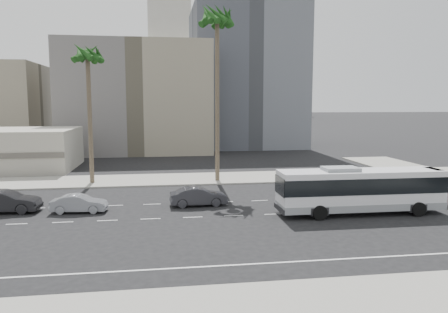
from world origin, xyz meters
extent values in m
plane|color=black|center=(0.00, 0.00, 0.00)|extent=(700.00, 700.00, 0.00)
cube|color=gray|center=(0.00, 15.50, 0.07)|extent=(120.00, 7.00, 0.15)
cube|color=slate|center=(-12.00, 45.00, 9.00)|extent=(24.00, 18.00, 18.00)
cube|color=#4B4E57|center=(8.00, 52.00, 13.00)|extent=(20.00, 20.00, 26.00)
cube|color=silver|center=(-2.00, 250.00, 22.00)|extent=(42.00, 42.00, 44.00)
cube|color=silver|center=(-2.00, 250.00, 60.00)|extent=(26.00, 26.00, 32.00)
cube|color=slate|center=(45.00, 230.00, 35.00)|extent=(26.00, 26.00, 70.00)
cube|color=slate|center=(70.00, 260.00, 30.00)|extent=(22.00, 22.00, 60.00)
cube|color=silver|center=(6.40, -0.69, 1.90)|extent=(12.25, 2.81, 2.74)
cube|color=black|center=(6.40, -0.69, 2.27)|extent=(12.31, 2.87, 1.16)
cube|color=gray|center=(6.40, -0.69, 0.69)|extent=(12.27, 2.85, 0.53)
cube|color=gray|center=(4.82, -0.69, 3.37)|extent=(2.55, 1.71, 0.32)
cube|color=#262628|center=(12.20, -0.69, 3.11)|extent=(0.65, 1.90, 0.32)
cylinder|color=black|center=(10.30, -2.04, 0.53)|extent=(1.05, 0.32, 1.05)
cylinder|color=black|center=(10.30, 0.66, 0.53)|extent=(1.05, 0.32, 1.05)
cylinder|color=black|center=(2.82, -2.04, 0.53)|extent=(1.05, 0.32, 1.05)
cylinder|color=black|center=(2.82, 0.66, 0.53)|extent=(1.05, 0.32, 1.05)
imported|color=#303034|center=(-5.26, 3.54, 0.75)|extent=(1.82, 4.65, 1.51)
imported|color=gray|center=(-14.36, 2.71, 0.68)|extent=(1.74, 4.21, 1.35)
imported|color=black|center=(-19.86, 3.43, 0.84)|extent=(1.98, 5.15, 1.68)
cylinder|color=brown|center=(-2.38, 13.88, 8.21)|extent=(0.45, 0.45, 16.42)
cylinder|color=brown|center=(-15.20, 14.41, 6.37)|extent=(0.40, 0.40, 12.74)
camera|label=1|loc=(-8.14, -30.08, 8.18)|focal=34.33mm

